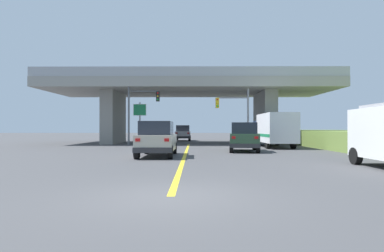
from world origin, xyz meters
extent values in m
plane|color=#424244|center=(0.00, 27.64, 0.00)|extent=(160.00, 160.00, 0.00)
cube|color=gray|center=(0.00, 27.64, 6.06)|extent=(30.28, 10.59, 0.98)
cube|color=gray|center=(-8.31, 27.64, 2.79)|extent=(1.31, 6.35, 5.57)
cube|color=gray|center=(8.31, 27.64, 2.79)|extent=(1.31, 6.35, 5.57)
cube|color=#9EA0A5|center=(0.00, 22.50, 7.00)|extent=(30.28, 0.20, 0.90)
cube|color=#9EA0A5|center=(0.00, 32.79, 7.00)|extent=(30.28, 0.20, 0.90)
cube|color=yellow|center=(0.00, 12.44, 0.00)|extent=(0.20, 24.88, 0.01)
cube|color=#B7B29E|center=(-1.59, 11.04, 0.81)|extent=(1.97, 4.65, 0.90)
cube|color=#1E232D|center=(-1.59, 10.69, 1.64)|extent=(1.73, 2.56, 0.76)
cube|color=#2D2D30|center=(-1.59, 8.77, 0.50)|extent=(2.01, 0.20, 0.28)
cube|color=red|center=(-2.32, 8.70, 1.03)|extent=(0.24, 0.06, 0.16)
cube|color=red|center=(-0.85, 8.70, 1.03)|extent=(0.24, 0.06, 0.16)
cylinder|color=black|center=(-2.47, 12.82, 0.36)|extent=(0.26, 0.72, 0.72)
cylinder|color=black|center=(-0.70, 12.82, 0.36)|extent=(0.26, 0.72, 0.72)
cylinder|color=black|center=(-2.47, 9.27, 0.36)|extent=(0.26, 0.72, 0.72)
cylinder|color=black|center=(-0.70, 9.27, 0.36)|extent=(0.26, 0.72, 0.72)
cube|color=#2D4C33|center=(4.05, 15.07, 0.81)|extent=(2.38, 4.42, 0.90)
cube|color=#1E232D|center=(4.02, 14.75, 1.64)|extent=(1.94, 2.50, 0.76)
cube|color=#2D2D30|center=(3.82, 13.02, 0.50)|extent=(1.97, 0.42, 0.28)
cube|color=red|center=(3.10, 13.03, 1.03)|extent=(0.25, 0.09, 0.16)
cube|color=red|center=(4.53, 12.87, 1.03)|extent=(0.25, 0.09, 0.16)
cylinder|color=black|center=(3.37, 16.72, 0.36)|extent=(0.34, 0.74, 0.72)
cylinder|color=black|center=(5.08, 16.53, 0.36)|extent=(0.34, 0.74, 0.72)
cylinder|color=black|center=(3.02, 13.61, 0.36)|extent=(0.34, 0.74, 0.72)
cylinder|color=black|center=(4.73, 13.42, 0.36)|extent=(0.34, 0.74, 0.72)
cube|color=navy|center=(7.43, 22.82, 1.40)|extent=(2.20, 2.00, 1.90)
cube|color=silver|center=(7.43, 19.23, 1.65)|extent=(2.31, 5.19, 2.41)
cube|color=#197F4C|center=(7.43, 19.23, 1.05)|extent=(2.33, 5.08, 0.24)
cylinder|color=black|center=(6.43, 22.82, 0.45)|extent=(0.30, 0.90, 0.90)
cylinder|color=black|center=(8.43, 22.82, 0.45)|extent=(0.30, 0.90, 0.90)
cylinder|color=black|center=(6.43, 17.93, 0.45)|extent=(0.30, 0.90, 0.90)
cylinder|color=black|center=(8.43, 17.93, 0.45)|extent=(0.30, 0.90, 0.90)
cube|color=black|center=(8.71, 7.28, 1.80)|extent=(1.84, 0.12, 0.80)
cylinder|color=black|center=(7.81, 6.83, 0.38)|extent=(0.28, 0.76, 0.76)
cube|color=silver|center=(-0.91, 34.64, 0.81)|extent=(1.91, 4.43, 0.90)
cube|color=#1E232D|center=(-0.91, 34.31, 1.64)|extent=(1.68, 2.44, 0.76)
cube|color=#2D2D30|center=(-0.91, 32.48, 0.50)|extent=(1.95, 0.20, 0.28)
cube|color=red|center=(-1.63, 32.41, 1.03)|extent=(0.24, 0.06, 0.16)
cube|color=red|center=(-0.20, 32.41, 1.03)|extent=(0.24, 0.06, 0.16)
cylinder|color=black|center=(-1.77, 36.31, 0.36)|extent=(0.26, 0.72, 0.72)
cylinder|color=black|center=(-0.06, 36.31, 0.36)|extent=(0.26, 0.72, 0.72)
cylinder|color=black|center=(-1.77, 32.98, 0.36)|extent=(0.26, 0.72, 0.72)
cylinder|color=black|center=(-0.06, 32.98, 0.36)|extent=(0.26, 0.72, 0.72)
cylinder|color=slate|center=(5.64, 22.60, 2.69)|extent=(0.18, 0.18, 5.37)
cylinder|color=slate|center=(4.18, 22.60, 4.51)|extent=(2.90, 0.12, 0.12)
cube|color=gold|center=(2.73, 22.60, 4.03)|extent=(0.32, 0.26, 0.96)
sphere|color=red|center=(2.73, 22.45, 4.33)|extent=(0.16, 0.16, 0.16)
sphere|color=gold|center=(2.73, 22.45, 4.03)|extent=(0.16, 0.16, 0.16)
sphere|color=green|center=(2.73, 22.45, 3.73)|extent=(0.16, 0.16, 0.16)
cylinder|color=#56595E|center=(-5.64, 22.61, 2.85)|extent=(0.18, 0.18, 5.70)
cylinder|color=#56595E|center=(-4.26, 22.61, 5.13)|extent=(2.76, 0.12, 0.12)
cube|color=black|center=(-2.88, 22.61, 4.65)|extent=(0.32, 0.26, 0.96)
sphere|color=red|center=(-2.88, 22.46, 4.95)|extent=(0.16, 0.16, 0.16)
sphere|color=gold|center=(-2.88, 22.46, 4.65)|extent=(0.16, 0.16, 0.16)
sphere|color=green|center=(-2.88, 22.46, 4.35)|extent=(0.16, 0.16, 0.16)
cylinder|color=slate|center=(-4.89, 24.41, 2.11)|extent=(0.14, 0.14, 4.22)
cube|color=#197242|center=(-4.89, 24.35, 3.48)|extent=(1.22, 0.08, 1.08)
cube|color=white|center=(-4.89, 24.34, 3.48)|extent=(1.30, 0.04, 1.16)
camera|label=1|loc=(0.56, -7.61, 1.62)|focal=30.01mm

